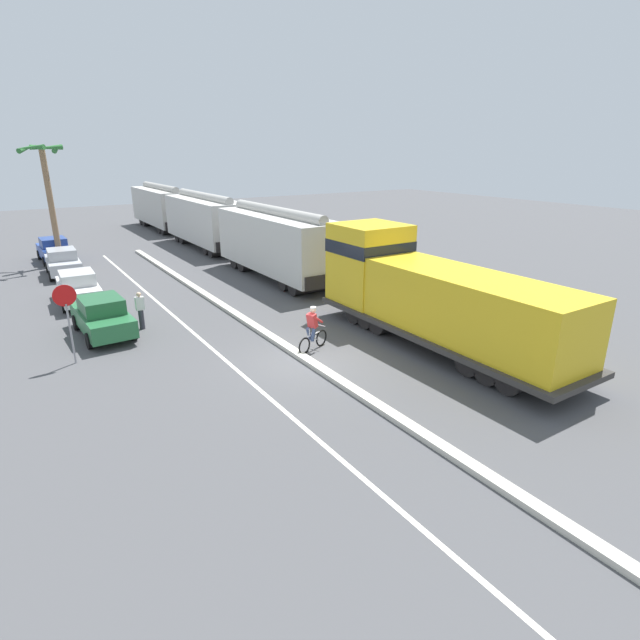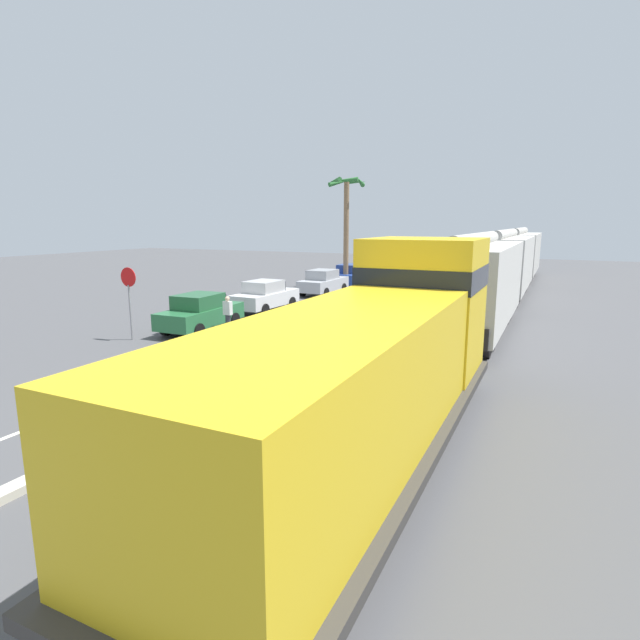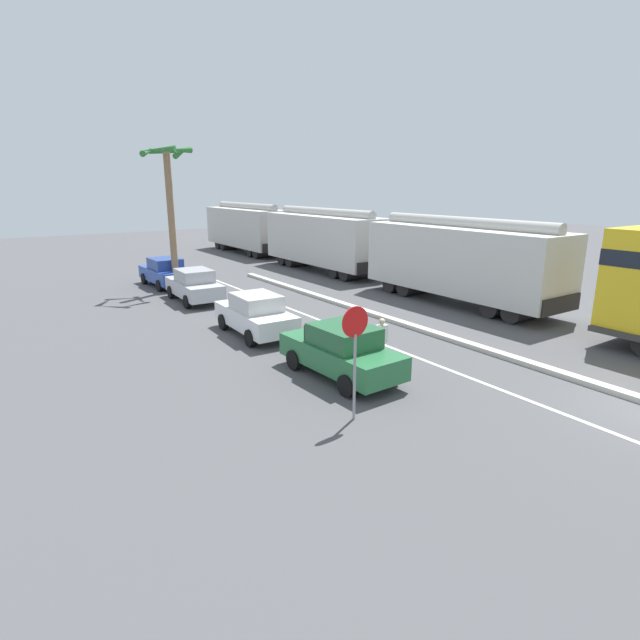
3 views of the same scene
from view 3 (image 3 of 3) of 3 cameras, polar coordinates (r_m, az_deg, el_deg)
The scene contains 12 objects.
median_curb at distance 18.47m, azimuth 17.75°, elevation -3.03°, with size 0.36×36.00×0.16m, color beige.
lane_stripe at distance 16.74m, azimuth 12.60°, elevation -4.81°, with size 0.14×36.00×0.01m, color silver.
hopper_car_lead at distance 25.11m, azimuth 15.80°, elevation 6.48°, with size 2.90×10.60×4.18m.
hopper_car_middle at distance 33.69m, azimuth 0.46°, elevation 9.13°, with size 2.90×10.60×4.18m.
hopper_car_trailing at distance 43.69m, azimuth -8.37°, elevation 10.35°, with size 2.90×10.60×4.18m.
parked_car_green at distance 14.99m, azimuth 2.43°, elevation -3.54°, with size 1.96×4.26×1.62m.
parked_car_white at distance 19.35m, azimuth -7.39°, elevation 0.66°, with size 1.95×4.26×1.62m.
parked_car_silver at distance 25.59m, azimuth -14.18°, elevation 3.88°, with size 1.93×4.25×1.62m.
parked_car_blue at distance 29.96m, azimuth -17.28°, elevation 5.25°, with size 1.96×4.26×1.62m.
stop_sign at distance 11.92m, azimuth 4.00°, elevation -2.44°, with size 0.76×0.08×2.88m.
palm_tree_near at distance 28.34m, azimuth -16.86°, elevation 14.23°, with size 2.62×2.77×7.69m.
pedestrian_by_cars at distance 15.80m, azimuth 7.03°, elevation -2.53°, with size 0.34×0.22×1.62m.
Camera 3 is at (-14.04, -4.65, 5.62)m, focal length 28.00 mm.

